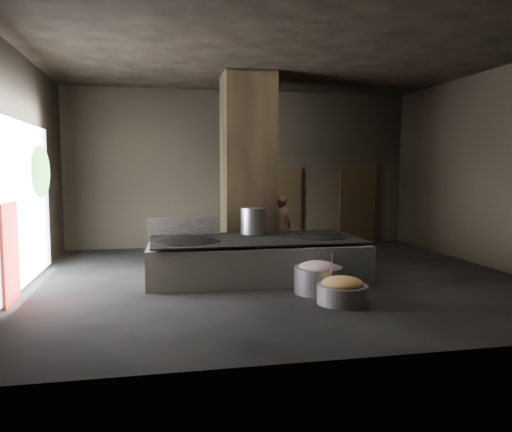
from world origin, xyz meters
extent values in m
cube|color=black|center=(0.00, 0.00, -0.05)|extent=(10.00, 9.00, 0.10)
cube|color=black|center=(0.00, 0.00, 4.55)|extent=(10.00, 9.00, 0.10)
cube|color=black|center=(0.00, 4.55, 2.25)|extent=(10.00, 0.10, 4.50)
cube|color=black|center=(0.00, -4.55, 2.25)|extent=(10.00, 0.10, 4.50)
cube|color=black|center=(-5.05, 0.00, 2.25)|extent=(0.10, 9.00, 4.50)
cube|color=black|center=(5.05, 0.00, 2.25)|extent=(0.10, 9.00, 4.50)
cube|color=black|center=(-0.30, 1.90, 2.25)|extent=(1.20, 1.20, 4.50)
cube|color=beige|center=(-0.47, 0.09, 0.38)|extent=(4.46, 2.29, 0.76)
cube|color=black|center=(-0.47, 0.09, 0.82)|extent=(4.28, 2.05, 0.03)
ellipsoid|color=black|center=(-1.92, 0.04, 0.75)|extent=(1.38, 1.38, 0.38)
cylinder|color=black|center=(-1.92, 0.04, 0.82)|extent=(1.41, 1.41, 0.05)
ellipsoid|color=black|center=(0.88, 0.14, 0.75)|extent=(1.28, 1.28, 0.36)
cylinder|color=black|center=(0.88, 0.14, 0.82)|extent=(1.31, 1.31, 0.05)
cylinder|color=#A0A3A7|center=(-0.42, 0.64, 1.13)|extent=(0.53, 0.53, 0.57)
cube|color=black|center=(-1.92, 0.84, 1.03)|extent=(1.52, 0.13, 0.38)
imported|color=#99694E|center=(0.62, 2.34, 0.80)|extent=(0.62, 0.44, 1.59)
cylinder|color=gray|center=(0.57, -2.15, 0.16)|extent=(1.00, 1.00, 0.31)
ellipsoid|color=#A0A34F|center=(0.57, -2.15, 0.35)|extent=(0.70, 0.70, 0.22)
cylinder|color=#A0A3A7|center=(0.42, -2.00, 0.55)|extent=(0.11, 0.33, 0.61)
cylinder|color=gray|center=(0.40, -1.37, 0.24)|extent=(1.08, 1.08, 0.48)
ellipsoid|color=#B86E78|center=(0.40, -1.37, 0.45)|extent=(0.73, 0.73, 0.28)
cube|color=black|center=(1.20, 4.45, 1.10)|extent=(1.18, 0.08, 2.38)
cube|color=#8C6647|center=(1.29, 4.65, 1.05)|extent=(0.78, 0.04, 1.84)
cube|color=black|center=(3.60, 4.45, 1.10)|extent=(1.18, 0.08, 2.38)
cube|color=#8C6647|center=(3.61, 4.61, 1.05)|extent=(0.88, 0.04, 2.07)
cube|color=white|center=(-4.95, 0.20, 1.60)|extent=(0.04, 4.20, 3.10)
cube|color=maroon|center=(-4.88, -1.10, 0.85)|extent=(0.05, 0.90, 1.70)
ellipsoid|color=#194714|center=(-4.85, 1.30, 2.20)|extent=(0.28, 1.10, 1.10)
camera|label=1|loc=(-2.47, -9.94, 2.27)|focal=35.00mm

